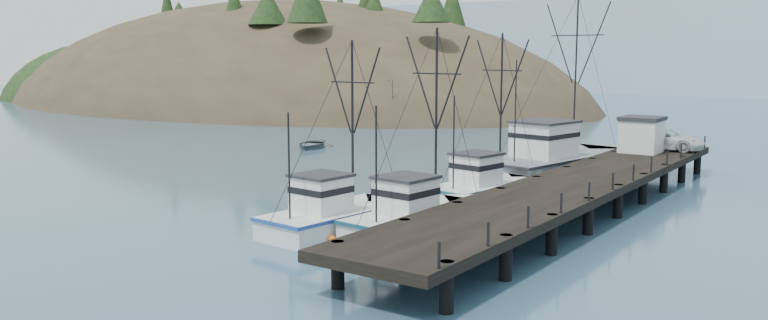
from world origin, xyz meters
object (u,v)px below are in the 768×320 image
trawler_far (490,187)px  work_vessel (561,161)px  pier (576,185)px  trawler_near (424,217)px  pier_shed (642,134)px  pickup_truck (665,139)px  motorboat (311,148)px  trawler_mid (341,215)px

trawler_far → work_vessel: bearing=88.6°
pier → work_vessel: bearing=115.7°
trawler_near → pier_shed: bearing=80.3°
pier → trawler_far: size_ratio=3.89×
pier → pickup_truck: 18.04m
pickup_truck → pier_shed: bearing=154.7°
pier → trawler_near: 10.81m
pier → pickup_truck: bearing=88.6°
motorboat → trawler_far: bearing=-49.9°
pier → trawler_near: size_ratio=3.87×
work_vessel → pier: bearing=-64.3°
trawler_near → trawler_mid: (-4.04, -2.16, -0.00)m
work_vessel → trawler_mid: bearing=-97.3°
pier → trawler_far: (-6.17, 0.70, -0.87)m
pier_shed → motorboat: size_ratio=0.61×
trawler_mid → pier_shed: 28.58m
trawler_near → pier_shed: size_ratio=3.55×
trawler_far → motorboat: size_ratio=2.15×
trawler_near → pier: bearing=62.8°
pier_shed → motorboat: (-33.25, -0.63, -3.42)m
trawler_mid → work_vessel: (3.07, 23.98, 0.41)m
trawler_near → pickup_truck: 28.17m
pier → pier_shed: 15.59m
trawler_near → pickup_truck: bearing=79.0°
work_vessel → pier_shed: size_ratio=5.54×
trawler_far → pickup_truck: 18.63m
trawler_mid → pickup_truck: (9.42, 29.73, 2.02)m
pier → trawler_far: trawler_far is taller
pier → pier_shed: size_ratio=13.75×
trawler_mid → work_vessel: 24.18m
trawler_far → trawler_near: bearing=-83.1°
work_vessel → trawler_far: bearing=-91.4°
pickup_truck → motorboat: size_ratio=1.15×
trawler_near → trawler_far: trawler_near is taller
trawler_near → work_vessel: 21.85m
pier → trawler_near: bearing=-117.2°
trawler_mid → motorboat: bearing=133.2°
pier → pier_shed: bearing=92.4°
pier → work_vessel: 13.60m
trawler_near → trawler_mid: 4.58m
pier_shed → trawler_far: bearing=-110.5°
trawler_near → trawler_far: size_ratio=1.00×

